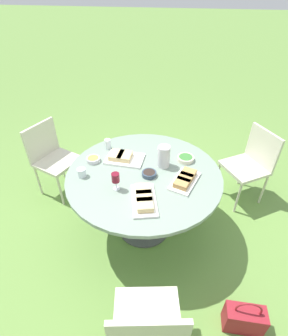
{
  "coord_description": "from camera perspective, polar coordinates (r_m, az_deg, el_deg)",
  "views": [
    {
      "loc": [
        -0.29,
        1.88,
        2.27
      ],
      "look_at": [
        0.0,
        0.0,
        0.82
      ],
      "focal_mm": 28.0,
      "sensor_mm": 36.0,
      "label": 1
    }
  ],
  "objects": [
    {
      "name": "cup_water_far",
      "position": [
        2.76,
        -7.88,
        5.17
      ],
      "size": [
        0.06,
        0.06,
        0.11
      ],
      "color": "silver",
      "rests_on": "dining_table"
    },
    {
      "name": "ground_plane",
      "position": [
        2.96,
        0.0,
        -12.72
      ],
      "size": [
        40.0,
        40.0,
        0.0
      ],
      "primitive_type": "plane",
      "color": "#668E42"
    },
    {
      "name": "water_pitcher",
      "position": [
        2.46,
        4.32,
        2.54
      ],
      "size": [
        0.13,
        0.12,
        0.21
      ],
      "color": "silver",
      "rests_on": "dining_table"
    },
    {
      "name": "dining_table",
      "position": [
        2.49,
        0.0,
        -2.94
      ],
      "size": [
        1.44,
        1.44,
        0.76
      ],
      "color": "#4C4C51",
      "rests_on": "ground_plane"
    },
    {
      "name": "platter_bread_main",
      "position": [
        2.59,
        -4.66,
        2.36
      ],
      "size": [
        0.38,
        0.27,
        0.07
      ],
      "color": "white",
      "rests_on": "dining_table"
    },
    {
      "name": "chair_near_left",
      "position": [
        1.88,
        0.78,
        -31.49
      ],
      "size": [
        0.5,
        0.49,
        0.89
      ],
      "color": "beige",
      "rests_on": "ground_plane"
    },
    {
      "name": "cup_water_near",
      "position": [
        2.43,
        -13.41,
        -0.98
      ],
      "size": [
        0.08,
        0.08,
        0.08
      ],
      "color": "silver",
      "rests_on": "dining_table"
    },
    {
      "name": "chair_near_right",
      "position": [
        3.23,
        22.34,
        1.42
      ],
      "size": [
        0.59,
        0.59,
        0.89
      ],
      "color": "beige",
      "rests_on": "ground_plane"
    },
    {
      "name": "wine_glass",
      "position": [
        2.2,
        -6.21,
        -2.24
      ],
      "size": [
        0.07,
        0.07,
        0.16
      ],
      "color": "silver",
      "rests_on": "dining_table"
    },
    {
      "name": "bowl_fries",
      "position": [
        2.61,
        -10.99,
        1.87
      ],
      "size": [
        0.13,
        0.13,
        0.04
      ],
      "color": "silver",
      "rests_on": "dining_table"
    },
    {
      "name": "platter_sandwich_side",
      "position": [
        2.34,
        8.9,
        -2.47
      ],
      "size": [
        0.29,
        0.39,
        0.07
      ],
      "color": "white",
      "rests_on": "dining_table"
    },
    {
      "name": "bowl_olives",
      "position": [
        2.38,
        1.12,
        -1.23
      ],
      "size": [
        0.13,
        0.13,
        0.04
      ],
      "color": "#334256",
      "rests_on": "dining_table"
    },
    {
      "name": "bowl_salad",
      "position": [
        2.61,
        9.05,
        2.11
      ],
      "size": [
        0.16,
        0.16,
        0.04
      ],
      "color": "beige",
      "rests_on": "dining_table"
    },
    {
      "name": "platter_charcuterie",
      "position": [
        2.13,
        -0.0,
        -6.64
      ],
      "size": [
        0.28,
        0.42,
        0.07
      ],
      "color": "white",
      "rests_on": "dining_table"
    },
    {
      "name": "chair_far_back",
      "position": [
        3.28,
        -19.57,
        2.83
      ],
      "size": [
        0.55,
        0.57,
        0.89
      ],
      "color": "beige",
      "rests_on": "ground_plane"
    },
    {
      "name": "handbag",
      "position": [
        2.45,
        20.96,
        -28.28
      ],
      "size": [
        0.3,
        0.14,
        0.37
      ],
      "color": "maroon",
      "rests_on": "ground_plane"
    }
  ]
}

